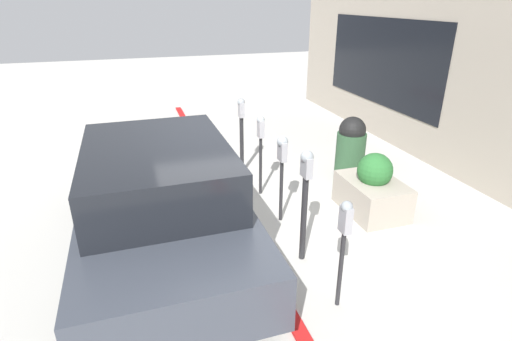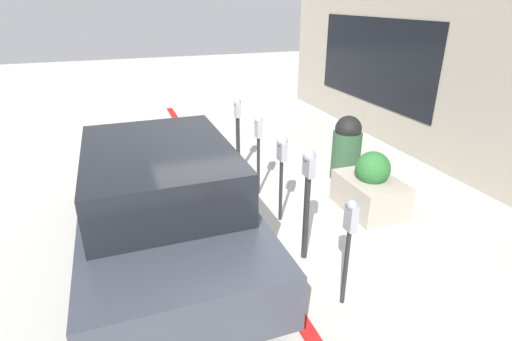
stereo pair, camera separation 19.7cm
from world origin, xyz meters
name	(u,v)px [view 1 (the left image)]	position (x,y,z in m)	size (l,w,h in m)	color
ground_plane	(247,225)	(0.00, 0.00, 0.00)	(40.00, 40.00, 0.00)	beige
curb_strip	(242,225)	(0.00, 0.08, 0.02)	(15.08, 0.16, 0.04)	red
building_facade	(497,99)	(0.00, -4.47, 1.68)	(15.08, 0.17, 3.35)	#9E9384
parking_meter_nearest	(344,232)	(-1.99, -0.51, 0.98)	(0.15, 0.13, 1.34)	#232326
parking_meter_second	(305,189)	(-1.04, -0.48, 1.04)	(0.19, 0.16, 1.56)	#232326
parking_meter_middle	(282,158)	(0.00, -0.56, 1.07)	(0.20, 0.17, 1.40)	#232326
parking_meter_fourth	(261,139)	(0.99, -0.55, 1.04)	(0.16, 0.13, 1.44)	#232326
parking_meter_farthest	(241,126)	(2.01, -0.50, 0.98)	(0.17, 0.14, 1.52)	#232326
planter_box	(372,190)	(-0.19, -2.08, 0.40)	(1.15, 0.82, 1.02)	#A39989
parked_car_front	(160,196)	(-0.23, 1.27, 0.81)	(4.70, 2.08, 1.58)	#383D47
trash_bin	(351,149)	(1.07, -2.38, 0.63)	(0.55, 0.55, 1.25)	#2D5133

